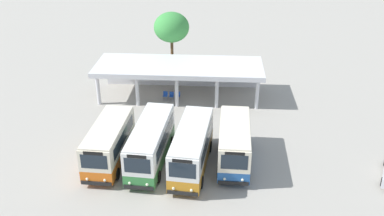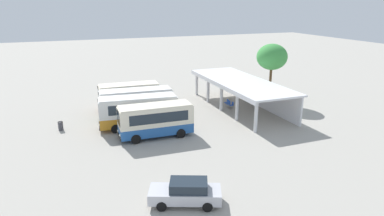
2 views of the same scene
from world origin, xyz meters
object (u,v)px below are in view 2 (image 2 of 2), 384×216
Objects in this scene: waiting_chair_end_by_column at (227,102)px; city_bus_fourth_amber at (155,119)px; parked_car_flank at (186,192)px; waiting_chair_middle_seat at (232,105)px; waiting_chair_second_from_end at (229,103)px; city_bus_second_in_row at (136,102)px; city_bus_nearest_orange at (129,96)px; litter_bin_apron at (61,126)px; city_bus_middle_cream at (138,110)px.

city_bus_fourth_amber is at bearing -58.83° from waiting_chair_end_by_column.
waiting_chair_end_by_column is (-18.34, 12.20, -0.31)m from parked_car_flank.
city_bus_fourth_amber is 12.23m from waiting_chair_middle_seat.
parked_car_flank is at bearing -34.39° from waiting_chair_second_from_end.
parked_car_flank reaches higher than waiting_chair_second_from_end.
waiting_chair_middle_seat is (0.95, 11.39, -1.26)m from city_bus_second_in_row.
parked_car_flank is at bearing -6.30° from city_bus_fourth_amber.
city_bus_nearest_orange reaches higher than waiting_chair_second_from_end.
city_bus_second_in_row is at bearing 97.99° from litter_bin_apron.
city_bus_second_in_row is at bearing 2.59° from city_bus_nearest_orange.
waiting_chair_middle_seat is (-2.20, 11.86, -1.29)m from city_bus_middle_cream.
city_bus_middle_cream is (6.29, -0.33, 0.05)m from city_bus_nearest_orange.
city_bus_middle_cream is 9.34× the size of waiting_chair_middle_seat.
city_bus_nearest_orange is 8.36× the size of waiting_chair_second_from_end.
parked_car_flank is (11.75, -1.30, -0.92)m from city_bus_fourth_amber.
city_bus_nearest_orange is 1.48× the size of parked_car_flank.
waiting_chair_end_by_column is at bearing 76.14° from city_bus_nearest_orange.
city_bus_nearest_orange is 0.89× the size of city_bus_second_in_row.
parked_car_flank reaches higher than waiting_chair_end_by_column.
waiting_chair_second_from_end is (-2.82, 11.76, -1.29)m from city_bus_middle_cream.
city_bus_second_in_row reaches higher than parked_car_flank.
city_bus_middle_cream is 1.65× the size of parked_car_flank.
city_bus_fourth_amber is at bearing 16.40° from city_bus_middle_cream.
city_bus_second_in_row is 1.01× the size of city_bus_middle_cream.
city_bus_second_in_row is 11.36m from waiting_chair_second_from_end.
city_bus_nearest_orange is 6.30m from city_bus_middle_cream.
city_bus_fourth_amber is 7.84× the size of litter_bin_apron.
waiting_chair_middle_seat is 19.36m from litter_bin_apron.
city_bus_nearest_orange is 9.01m from litter_bin_apron.
city_bus_second_in_row is 1.66× the size of parked_car_flank.
waiting_chair_middle_seat is at bearing 9.66° from waiting_chair_second_from_end.
city_bus_nearest_orange is 7.99× the size of litter_bin_apron.
parked_car_flank is 21.47m from waiting_chair_second_from_end.
waiting_chair_second_from_end is at bearing 103.50° from city_bus_middle_cream.
city_bus_middle_cream is 1.14× the size of city_bus_fourth_amber.
city_bus_nearest_orange is at bearing 176.98° from city_bus_middle_cream.
city_bus_fourth_amber is 11.85m from parked_car_flank.
city_bus_fourth_amber is at bearing 3.60° from city_bus_nearest_orange.
litter_bin_apron reaches higher than waiting_chair_middle_seat.
city_bus_second_in_row is 9.41× the size of waiting_chair_middle_seat.
waiting_chair_middle_seat is 0.96× the size of litter_bin_apron.
city_bus_second_in_row is at bearing -91.63° from waiting_chair_second_from_end.
city_bus_nearest_orange is 12.00m from waiting_chair_second_from_end.
parked_car_flank is at bearing -2.68° from city_bus_second_in_row.
city_bus_nearest_orange is 1.02× the size of city_bus_fourth_amber.
waiting_chair_end_by_column is 1.00× the size of waiting_chair_middle_seat.
litter_bin_apron reaches higher than waiting_chair_second_from_end.
waiting_chair_end_by_column is at bearing 106.27° from city_bus_middle_cream.
waiting_chair_middle_seat is at bearing 70.46° from city_bus_nearest_orange.
waiting_chair_end_by_column is 0.96× the size of litter_bin_apron.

